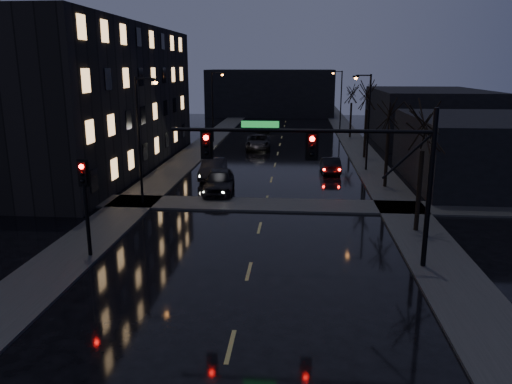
% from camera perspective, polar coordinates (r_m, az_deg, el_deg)
% --- Properties ---
extents(sidewalk_left, '(3.00, 140.00, 0.12)m').
position_cam_1_polar(sidewalk_left, '(48.92, -7.67, 3.99)').
color(sidewalk_left, '#2D2D2B').
rests_on(sidewalk_left, ground).
extents(sidewalk_right, '(3.00, 140.00, 0.12)m').
position_cam_1_polar(sidewalk_right, '(48.22, 12.51, 3.63)').
color(sidewalk_right, '#2D2D2B').
rests_on(sidewalk_right, ground).
extents(sidewalk_cross, '(40.00, 3.00, 0.12)m').
position_cam_1_polar(sidewalk_cross, '(31.75, 1.03, -1.46)').
color(sidewalk_cross, '#2D2D2B').
rests_on(sidewalk_cross, ground).
extents(apartment_block, '(12.00, 30.00, 12.00)m').
position_cam_1_polar(apartment_block, '(45.97, -19.23, 10.15)').
color(apartment_block, black).
rests_on(apartment_block, ground).
extents(commercial_right_near, '(10.00, 14.00, 5.00)m').
position_cam_1_polar(commercial_right_near, '(40.80, 24.15, 4.32)').
color(commercial_right_near, black).
rests_on(commercial_right_near, ground).
extents(commercial_right_far, '(12.00, 18.00, 6.00)m').
position_cam_1_polar(commercial_right_far, '(62.11, 18.97, 8.25)').
color(commercial_right_far, black).
rests_on(commercial_right_far, ground).
extents(far_block, '(22.00, 10.00, 8.00)m').
position_cam_1_polar(far_block, '(90.26, 1.67, 11.26)').
color(far_block, black).
rests_on(far_block, ground).
extents(signal_mast, '(11.11, 0.41, 7.00)m').
position_cam_1_polar(signal_mast, '(21.42, 9.72, 3.87)').
color(signal_mast, black).
rests_on(signal_mast, ground).
extents(signal_pole_left, '(0.35, 0.41, 4.53)m').
position_cam_1_polar(signal_pole_left, '(23.72, -18.94, -0.29)').
color(signal_pole_left, black).
rests_on(signal_pole_left, ground).
extents(tree_near, '(3.52, 3.52, 8.08)m').
position_cam_1_polar(tree_near, '(26.89, 18.78, 8.31)').
color(tree_near, black).
rests_on(tree_near, ground).
extents(tree_mid_a, '(3.30, 3.30, 7.58)m').
position_cam_1_polar(tree_mid_a, '(36.68, 15.06, 9.34)').
color(tree_mid_a, black).
rests_on(tree_mid_a, ground).
extents(tree_mid_b, '(3.74, 3.74, 8.59)m').
position_cam_1_polar(tree_mid_b, '(48.47, 12.66, 11.48)').
color(tree_mid_b, black).
rests_on(tree_mid_b, ground).
extents(tree_far, '(3.43, 3.43, 7.88)m').
position_cam_1_polar(tree_far, '(62.39, 10.93, 11.60)').
color(tree_far, black).
rests_on(tree_far, ground).
extents(streetlight_l_near, '(1.53, 0.28, 8.00)m').
position_cam_1_polar(streetlight_l_near, '(31.73, -12.89, 6.86)').
color(streetlight_l_near, black).
rests_on(streetlight_l_near, ground).
extents(streetlight_l_far, '(1.53, 0.28, 8.00)m').
position_cam_1_polar(streetlight_l_far, '(57.93, -4.79, 10.34)').
color(streetlight_l_far, black).
rests_on(streetlight_l_far, ground).
extents(streetlight_r_mid, '(1.53, 0.28, 8.00)m').
position_cam_1_polar(streetlight_r_mid, '(42.55, 12.48, 8.67)').
color(streetlight_r_mid, black).
rests_on(streetlight_r_mid, ground).
extents(streetlight_r_far, '(1.53, 0.28, 8.00)m').
position_cam_1_polar(streetlight_r_far, '(70.33, 9.53, 10.87)').
color(streetlight_r_far, black).
rests_on(streetlight_r_far, ground).
extents(oncoming_car_a, '(2.43, 5.19, 1.72)m').
position_cam_1_polar(oncoming_car_a, '(34.75, -4.24, 1.24)').
color(oncoming_car_a, black).
rests_on(oncoming_car_a, ground).
extents(oncoming_car_b, '(1.74, 4.81, 1.57)m').
position_cam_1_polar(oncoming_car_b, '(39.44, -4.93, 2.68)').
color(oncoming_car_b, black).
rests_on(oncoming_car_b, ground).
extents(oncoming_car_c, '(2.88, 5.70, 1.55)m').
position_cam_1_polar(oncoming_car_c, '(53.46, 0.26, 5.75)').
color(oncoming_car_c, black).
rests_on(oncoming_car_c, ground).
extents(oncoming_car_d, '(2.23, 4.75, 1.34)m').
position_cam_1_polar(oncoming_car_d, '(66.33, 0.80, 7.31)').
color(oncoming_car_d, black).
rests_on(oncoming_car_d, ground).
extents(lead_car, '(1.63, 4.12, 1.34)m').
position_cam_1_polar(lead_car, '(41.95, 8.47, 3.11)').
color(lead_car, black).
rests_on(lead_car, ground).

